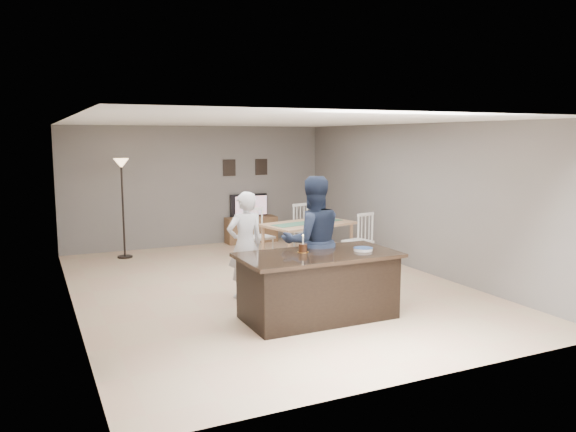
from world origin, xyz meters
name	(u,v)px	position (x,y,z in m)	size (l,w,h in m)	color
floor	(267,286)	(0.00, 0.00, 0.00)	(8.00, 8.00, 0.00)	tan
room_shell	(266,186)	(0.00, 0.00, 1.68)	(8.00, 8.00, 8.00)	slate
kitchen_island	(318,285)	(0.00, -1.80, 0.45)	(2.15, 1.10, 0.90)	black
tv_console	(251,230)	(1.20, 3.77, 0.30)	(1.20, 0.40, 0.60)	brown
television	(250,205)	(1.20, 3.84, 0.86)	(0.91, 0.12, 0.53)	black
tv_screen_glow	(251,206)	(1.20, 3.76, 0.87)	(0.78, 0.78, 0.00)	orange
picture_frames	(246,167)	(1.15, 3.98, 1.75)	(1.10, 0.02, 0.38)	black
doorway	(87,254)	(-2.99, -2.30, 1.26)	(0.00, 2.10, 2.65)	black
woman	(245,245)	(-0.54, -0.45, 0.82)	(0.60, 0.39, 1.64)	#BCBBC0
man	(313,242)	(0.20, -1.25, 0.95)	(0.93, 0.72, 1.91)	#192137
birthday_cake	(303,248)	(-0.15, -1.63, 0.96)	(0.16, 0.16, 0.24)	gold
plate_stack	(363,249)	(0.65, -1.90, 0.92)	(0.27, 0.27, 0.04)	white
dining_table	(308,230)	(1.36, 1.17, 0.67)	(2.04, 2.27, 1.06)	#A47A59
floor_lamp	(122,181)	(-1.77, 3.29, 1.57)	(0.30, 0.30, 2.03)	black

